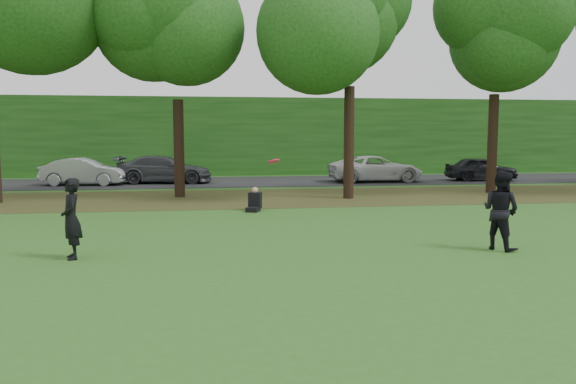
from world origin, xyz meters
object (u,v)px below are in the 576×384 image
at_px(player_right, 501,210).
at_px(seated_person, 254,202).
at_px(frisbee, 274,161).
at_px(player_left, 71,219).

height_order(player_right, seated_person, player_right).
bearing_deg(frisbee, player_right, -2.50).
relative_size(player_left, frisbee, 5.67).
bearing_deg(player_left, player_right, 68.93).
bearing_deg(player_left, frisbee, 68.99).
height_order(player_left, player_right, player_right).
bearing_deg(frisbee, seated_person, 88.52).
distance_m(player_right, seated_person, 8.99).
relative_size(player_left, player_right, 0.95).
relative_size(player_left, seated_person, 2.12).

